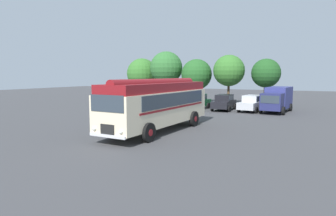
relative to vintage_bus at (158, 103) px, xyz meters
The scene contains 11 objects.
ground_plane 1.96m from the vintage_bus, 156.77° to the right, with size 120.00×120.00×0.00m, color #3D3D3F.
vintage_bus is the anchor object (origin of this frame).
car_near_left 13.37m from the vintage_bus, 100.49° to the left, with size 2.42×4.41×1.66m.
car_mid_left 13.62m from the vintage_bus, 87.44° to the left, with size 2.04×4.24×1.66m.
car_mid_right 14.25m from the vintage_bus, 75.81° to the left, with size 2.39×4.39×1.66m.
box_van 15.60m from the vintage_bus, 68.05° to the left, with size 2.74×5.92×2.50m.
tree_far_left 24.88m from the vintage_bus, 123.68° to the left, with size 4.44×4.44×6.14m.
tree_left_of_centre 21.52m from the vintage_bus, 115.34° to the left, with size 4.41×4.41×6.90m.
tree_centre 20.21m from the vintage_bus, 103.74° to the left, with size 3.99×3.99×5.78m.
tree_right_of_centre 19.52m from the vintage_bus, 91.48° to the left, with size 3.87×3.87×6.20m.
tree_far_right 20.24m from the vintage_bus, 79.24° to the left, with size 3.42×3.42×5.65m.
Camera 1 is at (9.89, -17.10, 3.74)m, focal length 32.00 mm.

